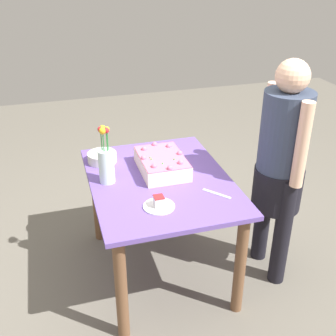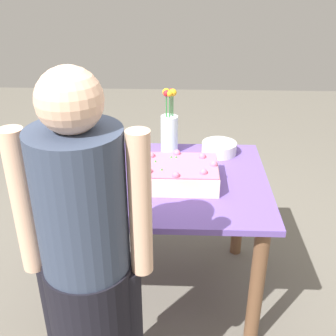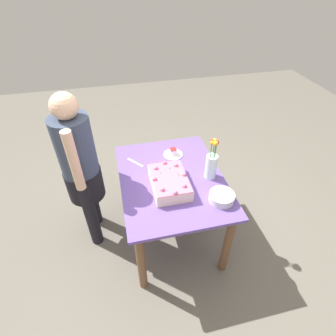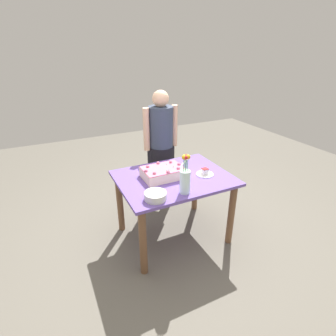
{
  "view_description": "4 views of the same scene",
  "coord_description": "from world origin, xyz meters",
  "px_view_note": "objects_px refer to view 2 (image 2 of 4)",
  "views": [
    {
      "loc": [
        -2.24,
        0.6,
        2.04
      ],
      "look_at": [
        0.1,
        -0.08,
        0.75
      ],
      "focal_mm": 45.0,
      "sensor_mm": 36.0,
      "label": 1
    },
    {
      "loc": [
        0.13,
        -1.87,
        1.77
      ],
      "look_at": [
        0.06,
        0.06,
        0.77
      ],
      "focal_mm": 45.0,
      "sensor_mm": 36.0,
      "label": 2
    },
    {
      "loc": [
        1.61,
        -0.4,
        2.22
      ],
      "look_at": [
        -0.01,
        -0.03,
        0.85
      ],
      "focal_mm": 28.0,
      "sensor_mm": 36.0,
      "label": 3
    },
    {
      "loc": [
        1.09,
        2.12,
        1.94
      ],
      "look_at": [
        0.02,
        -0.09,
        0.81
      ],
      "focal_mm": 28.0,
      "sensor_mm": 36.0,
      "label": 4
    }
  ],
  "objects_px": {
    "person_standing": "(86,251)",
    "cake_knife": "(92,206)",
    "flower_vase": "(169,129)",
    "sheet_cake": "(176,174)",
    "fruit_bowl": "(219,148)",
    "serving_plate_with_slice": "(98,166)"
  },
  "relations": [
    {
      "from": "sheet_cake",
      "to": "serving_plate_with_slice",
      "type": "relative_size",
      "value": 2.26
    },
    {
      "from": "sheet_cake",
      "to": "cake_knife",
      "type": "distance_m",
      "value": 0.45
    },
    {
      "from": "serving_plate_with_slice",
      "to": "cake_knife",
      "type": "bearing_deg",
      "value": -84.06
    },
    {
      "from": "person_standing",
      "to": "cake_knife",
      "type": "bearing_deg",
      "value": 10.31
    },
    {
      "from": "serving_plate_with_slice",
      "to": "person_standing",
      "type": "height_order",
      "value": "person_standing"
    },
    {
      "from": "sheet_cake",
      "to": "serving_plate_with_slice",
      "type": "distance_m",
      "value": 0.44
    },
    {
      "from": "serving_plate_with_slice",
      "to": "cake_knife",
      "type": "relative_size",
      "value": 0.98
    },
    {
      "from": "serving_plate_with_slice",
      "to": "person_standing",
      "type": "relative_size",
      "value": 0.12
    },
    {
      "from": "serving_plate_with_slice",
      "to": "cake_knife",
      "type": "distance_m",
      "value": 0.37
    },
    {
      "from": "flower_vase",
      "to": "sheet_cake",
      "type": "bearing_deg",
      "value": -82.56
    },
    {
      "from": "sheet_cake",
      "to": "flower_vase",
      "type": "distance_m",
      "value": 0.38
    },
    {
      "from": "fruit_bowl",
      "to": "cake_knife",
      "type": "bearing_deg",
      "value": -136.31
    },
    {
      "from": "flower_vase",
      "to": "serving_plate_with_slice",
      "type": "bearing_deg",
      "value": -147.82
    },
    {
      "from": "cake_knife",
      "to": "person_standing",
      "type": "xyz_separation_m",
      "value": [
        0.08,
        -0.46,
        0.11
      ]
    },
    {
      "from": "fruit_bowl",
      "to": "person_standing",
      "type": "distance_m",
      "value": 1.18
    },
    {
      "from": "sheet_cake",
      "to": "cake_knife",
      "type": "bearing_deg",
      "value": -148.46
    },
    {
      "from": "cake_knife",
      "to": "person_standing",
      "type": "bearing_deg",
      "value": -119.22
    },
    {
      "from": "sheet_cake",
      "to": "fruit_bowl",
      "type": "relative_size",
      "value": 2.08
    },
    {
      "from": "flower_vase",
      "to": "fruit_bowl",
      "type": "distance_m",
      "value": 0.3
    },
    {
      "from": "sheet_cake",
      "to": "cake_knife",
      "type": "relative_size",
      "value": 2.21
    },
    {
      "from": "sheet_cake",
      "to": "flower_vase",
      "type": "bearing_deg",
      "value": 97.44
    },
    {
      "from": "serving_plate_with_slice",
      "to": "fruit_bowl",
      "type": "bearing_deg",
      "value": 18.73
    }
  ]
}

